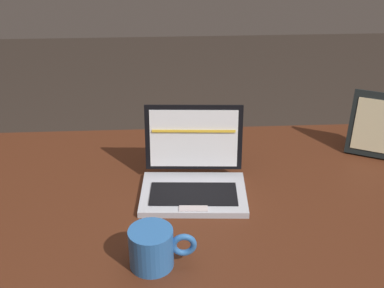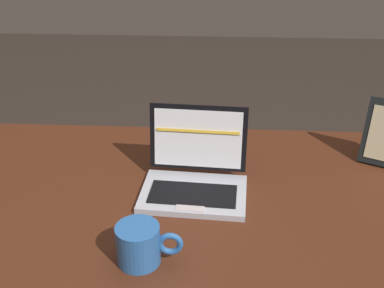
# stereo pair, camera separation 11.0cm
# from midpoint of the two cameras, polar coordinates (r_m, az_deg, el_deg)

# --- Properties ---
(desk) EXTENTS (1.46, 0.73, 0.70)m
(desk) POSITION_cam_midpoint_polar(r_m,az_deg,el_deg) (1.24, -5.77, -9.65)
(desk) COLOR #4B2313
(desk) RESTS_ON ground
(laptop_front) EXTENTS (0.26, 0.22, 0.19)m
(laptop_front) POSITION_cam_midpoint_polar(r_m,az_deg,el_deg) (1.18, -2.49, -3.91)
(laptop_front) COLOR #B6B9C4
(laptop_front) RESTS_ON desk
(photo_frame) EXTENTS (0.15, 0.11, 0.18)m
(photo_frame) POSITION_cam_midpoint_polar(r_m,az_deg,el_deg) (1.39, 18.77, 2.04)
(photo_frame) COLOR black
(photo_frame) RESTS_ON desk
(coffee_mug) EXTENTS (0.13, 0.09, 0.08)m
(coffee_mug) POSITION_cam_midpoint_polar(r_m,az_deg,el_deg) (0.97, -7.97, -12.12)
(coffee_mug) COLOR #2E65AD
(coffee_mug) RESTS_ON desk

